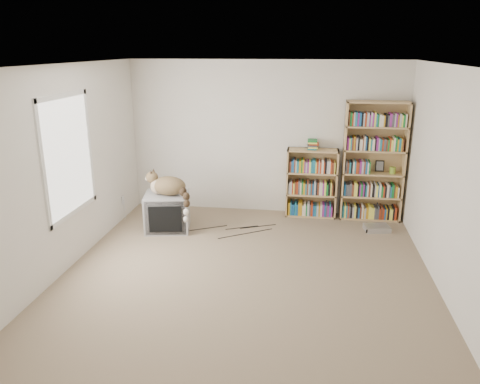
# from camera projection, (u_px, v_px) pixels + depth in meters

# --- Properties ---
(floor) EXTENTS (4.50, 5.00, 0.01)m
(floor) POSITION_uv_depth(u_px,v_px,m) (245.00, 278.00, 5.69)
(floor) COLOR gray
(floor) RESTS_ON ground
(wall_back) EXTENTS (4.50, 0.02, 2.50)m
(wall_back) POSITION_uv_depth(u_px,v_px,m) (266.00, 138.00, 7.68)
(wall_back) COLOR silver
(wall_back) RESTS_ON floor
(wall_front) EXTENTS (4.50, 0.02, 2.50)m
(wall_front) POSITION_uv_depth(u_px,v_px,m) (193.00, 284.00, 2.95)
(wall_front) COLOR silver
(wall_front) RESTS_ON floor
(wall_left) EXTENTS (0.02, 5.00, 2.50)m
(wall_left) POSITION_uv_depth(u_px,v_px,m) (61.00, 172.00, 5.63)
(wall_left) COLOR silver
(wall_left) RESTS_ON floor
(wall_right) EXTENTS (0.02, 5.00, 2.50)m
(wall_right) POSITION_uv_depth(u_px,v_px,m) (454.00, 187.00, 5.01)
(wall_right) COLOR silver
(wall_right) RESTS_ON floor
(ceiling) EXTENTS (4.50, 5.00, 0.02)m
(ceiling) POSITION_uv_depth(u_px,v_px,m) (246.00, 65.00, 4.94)
(ceiling) COLOR white
(ceiling) RESTS_ON wall_back
(window) EXTENTS (0.02, 1.22, 1.52)m
(window) POSITION_uv_depth(u_px,v_px,m) (68.00, 156.00, 5.77)
(window) COLOR white
(window) RESTS_ON wall_left
(crt_tv) EXTENTS (0.75, 0.70, 0.57)m
(crt_tv) POSITION_uv_depth(u_px,v_px,m) (167.00, 212.00, 7.13)
(crt_tv) COLOR #A0A0A2
(crt_tv) RESTS_ON floor
(cat) EXTENTS (0.76, 0.58, 0.62)m
(cat) POSITION_uv_depth(u_px,v_px,m) (171.00, 189.00, 6.92)
(cat) COLOR #382916
(cat) RESTS_ON crt_tv
(bookcase_tall) EXTENTS (0.95, 0.30, 1.90)m
(bookcase_tall) POSITION_uv_depth(u_px,v_px,m) (373.00, 165.00, 7.41)
(bookcase_tall) COLOR tan
(bookcase_tall) RESTS_ON floor
(bookcase_short) EXTENTS (0.81, 0.30, 1.12)m
(bookcase_short) POSITION_uv_depth(u_px,v_px,m) (311.00, 185.00, 7.66)
(bookcase_short) COLOR tan
(bookcase_short) RESTS_ON floor
(book_stack) EXTENTS (0.18, 0.23, 0.15)m
(book_stack) POSITION_uv_depth(u_px,v_px,m) (313.00, 144.00, 7.47)
(book_stack) COLOR #A63216
(book_stack) RESTS_ON bookcase_short
(green_mug) EXTENTS (0.10, 0.10, 0.11)m
(green_mug) POSITION_uv_depth(u_px,v_px,m) (392.00, 170.00, 7.37)
(green_mug) COLOR #83A830
(green_mug) RESTS_ON bookcase_tall
(framed_print) EXTENTS (0.13, 0.05, 0.18)m
(framed_print) POSITION_uv_depth(u_px,v_px,m) (380.00, 166.00, 7.48)
(framed_print) COLOR black
(framed_print) RESTS_ON bookcase_tall
(dvd_player) EXTENTS (0.41, 0.33, 0.08)m
(dvd_player) POSITION_uv_depth(u_px,v_px,m) (377.00, 228.00, 7.13)
(dvd_player) COLOR #B8B8BD
(dvd_player) RESTS_ON floor
(wall_outlet) EXTENTS (0.01, 0.08, 0.13)m
(wall_outlet) POSITION_uv_depth(u_px,v_px,m) (123.00, 200.00, 7.56)
(wall_outlet) COLOR silver
(wall_outlet) RESTS_ON wall_left
(floor_cables) EXTENTS (1.20, 0.70, 0.01)m
(floor_cables) POSITION_uv_depth(u_px,v_px,m) (235.00, 232.00, 7.08)
(floor_cables) COLOR black
(floor_cables) RESTS_ON floor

